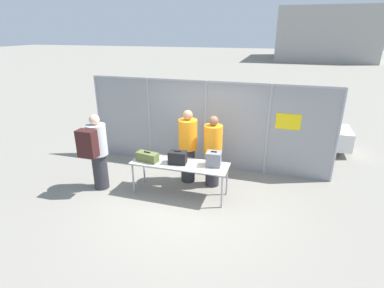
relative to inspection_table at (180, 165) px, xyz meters
name	(u,v)px	position (x,y,z in m)	size (l,w,h in m)	color
ground_plane	(184,199)	(0.16, -0.18, -0.74)	(120.00, 120.00, 0.00)	gray
fence_section	(206,124)	(0.17, 1.69, 0.51)	(6.66, 0.07, 2.40)	#9EA0A5
inspection_table	(180,165)	(0.00, 0.00, 0.00)	(2.21, 0.70, 0.80)	#B2B2AD
suitcase_olive	(147,157)	(-0.74, -0.10, 0.16)	(0.54, 0.31, 0.23)	#566033
suitcase_black	(178,157)	(-0.04, -0.02, 0.20)	(0.41, 0.29, 0.31)	black
suitcase_grey	(214,159)	(0.76, 0.09, 0.22)	(0.34, 0.30, 0.34)	slate
traveler_hooded	(96,150)	(-1.93, -0.32, 0.27)	(0.46, 0.71, 1.84)	#2D2D33
security_worker_near	(188,146)	(-0.03, 0.70, 0.22)	(0.46, 0.46, 1.85)	#2D2D33
security_worker_far	(213,151)	(0.61, 0.66, 0.18)	(0.44, 0.44, 1.77)	#2D2D33
utility_trailer	(291,134)	(2.49, 3.92, -0.30)	(4.34, 2.02, 0.75)	white
distant_hangar	(323,34)	(6.27, 38.22, 2.32)	(11.09, 13.05, 6.13)	#999993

